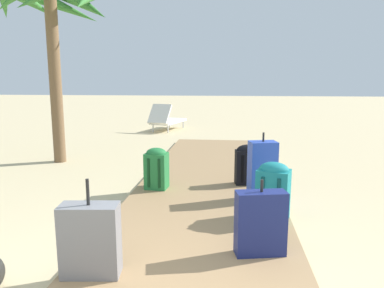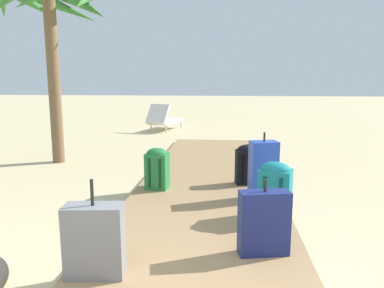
# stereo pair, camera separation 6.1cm
# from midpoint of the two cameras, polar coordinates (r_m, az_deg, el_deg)

# --- Properties ---
(ground_plane) EXTENTS (60.00, 60.00, 0.00)m
(ground_plane) POSITION_cam_midpoint_polar(r_m,az_deg,el_deg) (4.55, 2.38, -9.30)
(ground_plane) COLOR #CCB789
(boardwalk) EXTENTS (1.90, 7.17, 0.08)m
(boardwalk) POSITION_cam_midpoint_polar(r_m,az_deg,el_deg) (5.22, 2.92, -6.27)
(boardwalk) COLOR #9E7A51
(boardwalk) RESTS_ON ground
(backpack_black) EXTENTS (0.35, 0.24, 0.56)m
(backpack_black) POSITION_cam_midpoint_polar(r_m,az_deg,el_deg) (5.05, 9.06, -3.05)
(backpack_black) COLOR black
(backpack_black) RESTS_ON boardwalk
(backpack_green) EXTENTS (0.31, 0.28, 0.55)m
(backpack_green) POSITION_cam_midpoint_polar(r_m,az_deg,el_deg) (4.81, -5.29, -3.68)
(backpack_green) COLOR #237538
(backpack_green) RESTS_ON boardwalk
(suitcase_navy) EXTENTS (0.44, 0.24, 0.64)m
(suitcase_navy) POSITION_cam_midpoint_polar(r_m,az_deg,el_deg) (3.09, 11.36, -12.19)
(suitcase_navy) COLOR navy
(suitcase_navy) RESTS_ON boardwalk
(backpack_teal) EXTENTS (0.38, 0.33, 0.61)m
(backpack_teal) POSITION_cam_midpoint_polar(r_m,az_deg,el_deg) (3.85, 13.17, -7.00)
(backpack_teal) COLOR #197A7F
(backpack_teal) RESTS_ON boardwalk
(suitcase_grey) EXTENTS (0.44, 0.24, 0.74)m
(suitcase_grey) POSITION_cam_midpoint_polar(r_m,az_deg,el_deg) (2.83, -15.19, -14.48)
(suitcase_grey) COLOR slate
(suitcase_grey) RESTS_ON boardwalk
(suitcase_blue) EXTENTS (0.36, 0.28, 0.82)m
(suitcase_blue) POSITION_cam_midpoint_polar(r_m,az_deg,el_deg) (4.43, 11.45, -4.14)
(suitcase_blue) COLOR #2847B7
(suitcase_blue) RESTS_ON boardwalk
(palm_tree_far_left) EXTENTS (2.22, 2.22, 3.40)m
(palm_tree_far_left) POSITION_cam_midpoint_polar(r_m,az_deg,el_deg) (7.20, -21.37, 19.61)
(palm_tree_far_left) COLOR brown
(palm_tree_far_left) RESTS_ON ground
(lounge_chair) EXTENTS (0.98, 1.62, 0.81)m
(lounge_chair) POSITION_cam_midpoint_polar(r_m,az_deg,el_deg) (10.86, -3.89, 3.87)
(lounge_chair) COLOR white
(lounge_chair) RESTS_ON ground
(rock_left_far) EXTENTS (0.26, 0.26, 0.12)m
(rock_left_far) POSITION_cam_midpoint_polar(r_m,az_deg,el_deg) (4.23, -15.26, -10.35)
(rock_left_far) COLOR gray
(rock_left_far) RESTS_ON ground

